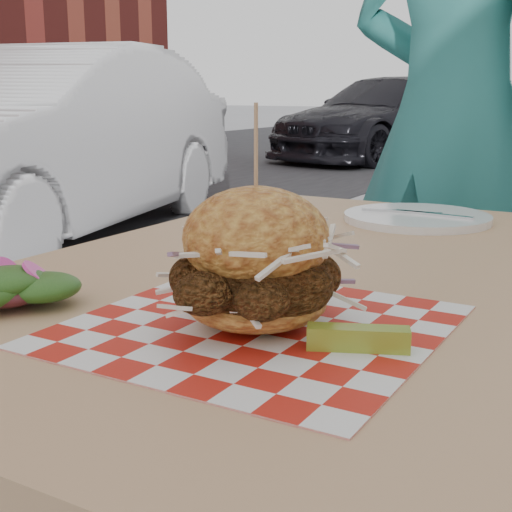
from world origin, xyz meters
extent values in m
imported|color=teal|center=(-0.48, 0.94, 0.91)|extent=(0.76, 0.60, 1.83)
imported|color=white|center=(-3.60, 2.36, 0.64)|extent=(2.27, 4.12, 1.29)
imported|color=black|center=(-3.60, 9.07, 0.59)|extent=(2.65, 4.37, 1.19)
cube|color=tan|center=(-0.35, -0.16, 0.73)|extent=(0.80, 1.20, 0.04)
cylinder|color=#333338|center=(-0.69, 0.38, 0.35)|extent=(0.05, 0.05, 0.71)
cube|color=tan|center=(-0.35, 0.75, 0.45)|extent=(0.50, 0.50, 0.04)
cube|color=tan|center=(-0.39, 0.95, 0.70)|extent=(0.42, 0.13, 0.50)
cylinder|color=#333338|center=(-0.49, 0.54, 0.21)|extent=(0.03, 0.03, 0.43)
cylinder|color=#333338|center=(-0.56, 0.89, 0.21)|extent=(0.03, 0.03, 0.43)
cube|color=red|center=(-0.30, -0.43, 0.75)|extent=(0.36, 0.36, 0.00)
ellipsoid|color=gold|center=(-0.30, -0.43, 0.78)|extent=(0.15, 0.15, 0.05)
ellipsoid|color=brown|center=(-0.30, -0.43, 0.80)|extent=(0.16, 0.15, 0.08)
ellipsoid|color=gold|center=(-0.30, -0.43, 0.84)|extent=(0.15, 0.15, 0.10)
cylinder|color=tan|center=(-0.30, -0.43, 0.92)|extent=(0.00, 0.00, 0.11)
cube|color=#9BAD32|center=(-0.19, -0.44, 0.76)|extent=(0.10, 0.06, 0.02)
ellipsoid|color=#3F1419|center=(-0.54, -0.50, 0.76)|extent=(0.08, 0.08, 0.03)
ellipsoid|color=#154413|center=(-0.56, -0.48, 0.76)|extent=(0.08, 0.08, 0.03)
ellipsoid|color=#154413|center=(-0.59, -0.48, 0.76)|extent=(0.08, 0.08, 0.03)
ellipsoid|color=#3F1419|center=(-0.60, -0.50, 0.76)|extent=(0.08, 0.08, 0.03)
ellipsoid|color=#154413|center=(-0.56, -0.52, 0.76)|extent=(0.08, 0.08, 0.03)
cylinder|color=#F042AA|center=(-0.56, -0.48, 0.79)|extent=(0.05, 0.05, 0.04)
cylinder|color=white|center=(-0.35, 0.25, 0.76)|extent=(0.27, 0.27, 0.01)
cube|color=silver|center=(-0.38, 0.25, 0.77)|extent=(0.15, 0.03, 0.00)
cube|color=silver|center=(-0.32, 0.25, 0.77)|extent=(0.15, 0.03, 0.00)
camera|label=1|loc=(0.05, -1.03, 0.99)|focal=50.00mm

